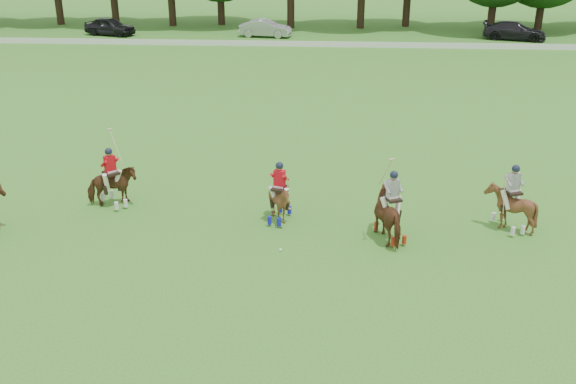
# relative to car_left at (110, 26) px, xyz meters

# --- Properties ---
(ground) EXTENTS (180.00, 180.00, 0.00)m
(ground) POSITION_rel_car_left_xyz_m (15.91, -42.50, -0.78)
(ground) COLOR #297120
(ground) RESTS_ON ground
(boundary_rail) EXTENTS (120.00, 0.10, 0.44)m
(boundary_rail) POSITION_rel_car_left_xyz_m (15.91, -4.50, -0.56)
(boundary_rail) COLOR white
(boundary_rail) RESTS_ON ground
(car_left) EXTENTS (4.93, 3.10, 1.57)m
(car_left) POSITION_rel_car_left_xyz_m (0.00, 0.00, 0.00)
(car_left) COLOR black
(car_left) RESTS_ON ground
(car_mid) EXTENTS (4.71, 2.19, 1.49)m
(car_mid) POSITION_rel_car_left_xyz_m (13.98, 0.00, -0.04)
(car_mid) COLOR #A2A3A8
(car_mid) RESTS_ON ground
(car_right) EXTENTS (5.64, 3.53, 1.52)m
(car_right) POSITION_rel_car_left_xyz_m (35.51, 0.00, -0.02)
(car_right) COLOR black
(car_right) RESTS_ON ground
(polo_red_b) EXTENTS (1.90, 1.90, 2.72)m
(polo_red_b) POSITION_rel_car_left_xyz_m (12.17, -36.67, -0.02)
(polo_red_b) COLOR #4B2914
(polo_red_b) RESTS_ON ground
(polo_red_c) EXTENTS (1.45, 1.54, 2.14)m
(polo_red_c) POSITION_rel_car_left_xyz_m (18.23, -37.55, -0.03)
(polo_red_c) COLOR #4B2914
(polo_red_c) RESTS_ON ground
(polo_stripe_a) EXTENTS (1.55, 2.12, 2.88)m
(polo_stripe_a) POSITION_rel_car_left_xyz_m (21.88, -38.64, 0.06)
(polo_stripe_a) COLOR #4B2914
(polo_stripe_a) RESTS_ON ground
(polo_stripe_b) EXTENTS (1.66, 1.75, 2.27)m
(polo_stripe_b) POSITION_rel_car_left_xyz_m (25.85, -37.67, 0.03)
(polo_stripe_b) COLOR #4B2914
(polo_stripe_b) RESTS_ON ground
(polo_ball) EXTENTS (0.09, 0.09, 0.09)m
(polo_ball) POSITION_rel_car_left_xyz_m (18.43, -39.72, -0.74)
(polo_ball) COLOR white
(polo_ball) RESTS_ON ground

